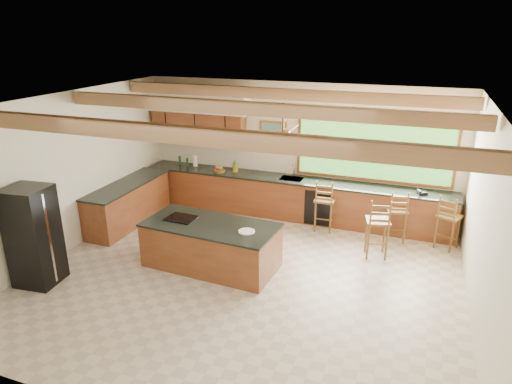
% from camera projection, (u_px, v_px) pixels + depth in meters
% --- Properties ---
extents(ground, '(7.20, 7.20, 0.00)m').
position_uv_depth(ground, '(244.00, 278.00, 7.92)').
color(ground, '#B9A799').
rests_on(ground, ground).
extents(room_shell, '(7.27, 6.54, 3.02)m').
position_uv_depth(room_shell, '(248.00, 144.00, 7.80)').
color(room_shell, silver).
rests_on(room_shell, ground).
extents(counter_run, '(7.12, 3.10, 1.24)m').
position_uv_depth(counter_run, '(251.00, 199.00, 10.25)').
color(counter_run, brown).
rests_on(counter_run, ground).
extents(island, '(2.44, 1.26, 0.85)m').
position_uv_depth(island, '(211.00, 245.00, 8.20)').
color(island, brown).
rests_on(island, ground).
extents(refrigerator, '(0.73, 0.71, 1.70)m').
position_uv_depth(refrigerator, '(34.00, 236.00, 7.53)').
color(refrigerator, black).
rests_on(refrigerator, ground).
extents(bar_stool_a, '(0.42, 0.42, 1.14)m').
position_uv_depth(bar_stool_a, '(324.00, 201.00, 9.52)').
color(bar_stool_a, brown).
rests_on(bar_stool_a, ground).
extents(bar_stool_b, '(0.51, 0.51, 1.19)m').
position_uv_depth(bar_stool_b, '(378.00, 223.00, 8.40)').
color(bar_stool_b, brown).
rests_on(bar_stool_b, ground).
extents(bar_stool_c, '(0.47, 0.47, 1.10)m').
position_uv_depth(bar_stool_c, '(397.00, 212.00, 9.06)').
color(bar_stool_c, brown).
rests_on(bar_stool_c, ground).
extents(bar_stool_d, '(0.52, 0.52, 1.11)m').
position_uv_depth(bar_stool_d, '(449.00, 218.00, 8.74)').
color(bar_stool_d, brown).
rests_on(bar_stool_d, ground).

